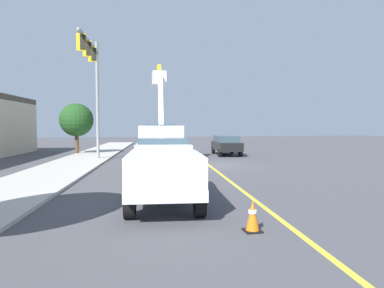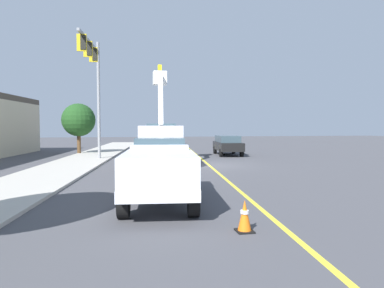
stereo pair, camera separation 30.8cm
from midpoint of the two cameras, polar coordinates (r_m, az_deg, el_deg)
The scene contains 10 objects.
ground at distance 21.57m, azimuth 2.50°, elevation -3.63°, with size 120.00×120.00×0.00m, color #47474C.
sidewalk_far_side at distance 22.06m, azimuth -20.42°, elevation -3.51°, with size 60.00×3.60×0.12m, color #B2ADA3.
lane_centre_stripe at distance 21.57m, azimuth 2.50°, elevation -3.62°, with size 50.00×0.16×0.01m, color yellow.
utility_bucket_truck at distance 22.48m, azimuth -5.67°, elevation 0.73°, with size 8.42×3.37×6.69m.
service_pickup_truck at distance 11.03m, azimuth -5.56°, elevation -4.13°, with size 5.79×2.69×2.06m.
passing_minivan at distance 29.47m, azimuth 5.46°, elevation 0.03°, with size 4.98×2.41×1.69m.
traffic_cone_leading at distance 8.25m, azimuth 9.09°, elevation -11.85°, with size 0.40×0.40×0.76m.
traffic_cone_mid_front at distance 26.36m, azimuth -1.16°, elevation -1.52°, with size 0.40×0.40×0.84m.
traffic_signal_mast at distance 24.59m, azimuth -16.73°, elevation 11.35°, with size 5.95×0.94×8.66m.
street_tree_right at distance 31.51m, azimuth -19.13°, elevation 3.82°, with size 2.90×2.90×4.51m.
Camera 1 is at (-20.72, 5.51, 2.48)m, focal length 31.69 mm.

